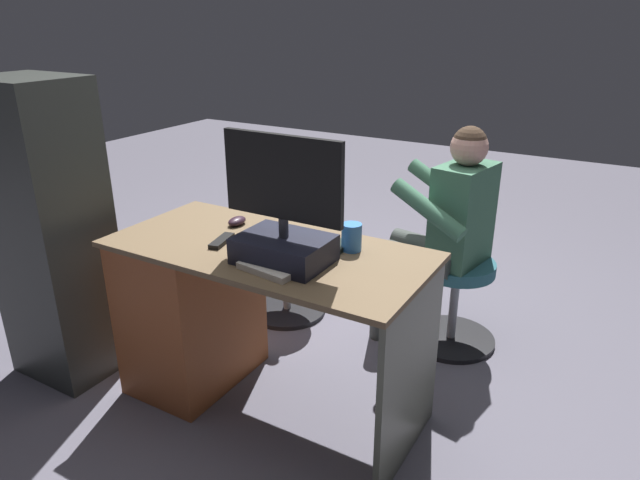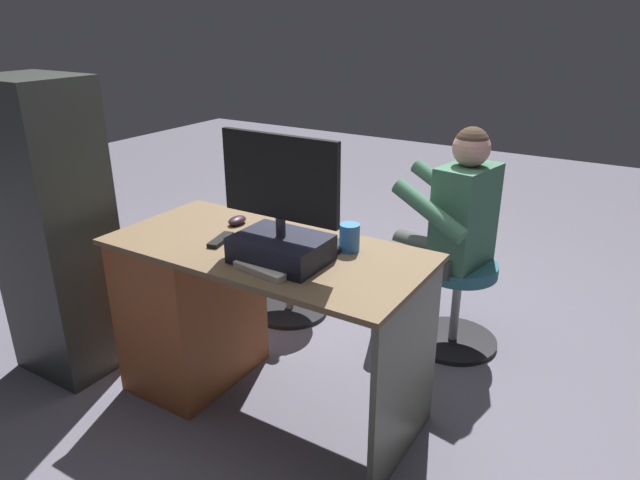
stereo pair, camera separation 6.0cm
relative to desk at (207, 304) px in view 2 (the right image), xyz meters
The scene contains 13 objects.
ground_plane 0.66m from the desk, 129.78° to the right, with size 10.00×10.00×0.00m, color slate.
desk is the anchor object (origin of this frame).
monitor 0.68m from the desk, behind, with size 0.48×0.25×0.47m.
keyboard 0.56m from the desk, 163.90° to the right, with size 0.42×0.14×0.02m, color black.
computer_mouse 0.40m from the desk, 119.92° to the right, with size 0.06×0.10×0.04m, color #2F1C28.
cup 0.76m from the desk, 167.62° to the right, with size 0.08×0.08×0.11m, color #3372BF.
tv_remote 0.39m from the desk, 160.52° to the left, with size 0.04×0.15×0.02m, color black.
notebook_binder 0.61m from the desk, behind, with size 0.22×0.30×0.02m, color silver.
office_chair_teddy 0.74m from the desk, 85.10° to the right, with size 0.44×0.44×0.45m.
teddy_bear 0.77m from the desk, 85.19° to the right, with size 0.26×0.26×0.36m.
visitor_chair 1.24m from the desk, 133.52° to the right, with size 0.45×0.45×0.45m.
person 1.19m from the desk, 131.00° to the right, with size 0.55×0.53×1.12m.
equipment_rack 0.76m from the desk, 19.77° to the left, with size 0.44×0.36×1.36m, color #2D312D.
Camera 2 is at (-1.26, 2.04, 1.60)m, focal length 31.90 mm.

